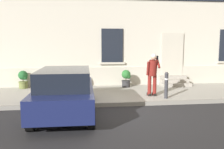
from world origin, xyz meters
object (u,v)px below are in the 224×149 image
at_px(hatchback_car_navy, 65,91).
at_px(planter_olive, 23,79).
at_px(person_on_phone, 153,72).
at_px(bollard_near_person, 166,84).
at_px(planter_charcoal, 126,78).
at_px(planter_terracotta, 75,79).

xyz_separation_m(hatchback_car_navy, planter_olive, (-2.28, 4.11, -0.18)).
bearing_deg(person_on_phone, bollard_near_person, -57.54).
bearing_deg(person_on_phone, hatchback_car_navy, -163.15).
bearing_deg(planter_charcoal, person_on_phone, -72.22).
height_order(planter_olive, planter_terracotta, same).
relative_size(hatchback_car_navy, planter_olive, 4.76).
distance_m(hatchback_car_navy, bollard_near_person, 4.01).
bearing_deg(planter_terracotta, hatchback_car_navy, -93.26).
bearing_deg(planter_charcoal, planter_terracotta, -179.32).
height_order(planter_terracotta, planter_charcoal, same).
height_order(hatchback_car_navy, planter_terracotta, hatchback_car_navy).
distance_m(bollard_near_person, person_on_phone, 0.76).
bearing_deg(bollard_near_person, planter_olive, 154.63).
relative_size(planter_terracotta, planter_charcoal, 1.00).
bearing_deg(planter_olive, hatchback_car_navy, -61.02).
relative_size(person_on_phone, planter_charcoal, 2.03).
height_order(hatchback_car_navy, planter_olive, hatchback_car_navy).
xyz_separation_m(person_on_phone, planter_olive, (-5.67, 2.42, -0.54)).
height_order(bollard_near_person, planter_terracotta, bollard_near_person).
distance_m(person_on_phone, planter_charcoal, 2.32).
xyz_separation_m(planter_terracotta, planter_charcoal, (2.49, 0.03, 0.00)).
relative_size(bollard_near_person, person_on_phone, 0.60).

